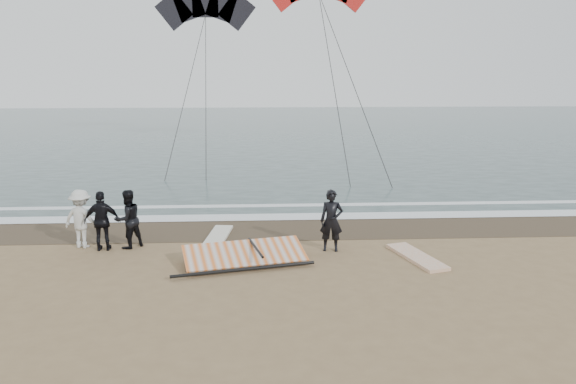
# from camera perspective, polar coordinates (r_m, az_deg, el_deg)

# --- Properties ---
(ground) EXTENTS (120.00, 120.00, 0.00)m
(ground) POSITION_cam_1_polar(r_m,az_deg,el_deg) (14.68, -0.72, -8.72)
(ground) COLOR #8C704C
(ground) RESTS_ON ground
(sea) EXTENTS (120.00, 54.00, 0.02)m
(sea) POSITION_cam_1_polar(r_m,az_deg,el_deg) (46.97, -2.30, 6.19)
(sea) COLOR #233838
(sea) RESTS_ON ground
(wet_sand) EXTENTS (120.00, 2.80, 0.01)m
(wet_sand) POSITION_cam_1_polar(r_m,az_deg,el_deg) (18.94, -1.25, -3.72)
(wet_sand) COLOR #4C3D2B
(wet_sand) RESTS_ON ground
(foam_near) EXTENTS (120.00, 0.90, 0.01)m
(foam_near) POSITION_cam_1_polar(r_m,az_deg,el_deg) (20.28, -1.37, -2.54)
(foam_near) COLOR white
(foam_near) RESTS_ON sea
(foam_far) EXTENTS (120.00, 0.45, 0.01)m
(foam_far) POSITION_cam_1_polar(r_m,az_deg,el_deg) (21.92, -1.49, -1.37)
(foam_far) COLOR white
(foam_far) RESTS_ON sea
(man_main) EXTENTS (0.73, 0.54, 1.84)m
(man_main) POSITION_cam_1_polar(r_m,az_deg,el_deg) (16.54, 4.44, -2.91)
(man_main) COLOR black
(man_main) RESTS_ON ground
(board_white) EXTENTS (1.29, 2.46, 0.09)m
(board_white) POSITION_cam_1_polar(r_m,az_deg,el_deg) (16.49, 12.94, -6.43)
(board_white) COLOR silver
(board_white) RESTS_ON ground
(board_cream) EXTENTS (0.86, 2.29, 0.09)m
(board_cream) POSITION_cam_1_polar(r_m,az_deg,el_deg) (18.08, -7.12, -4.48)
(board_cream) COLOR silver
(board_cream) RESTS_ON ground
(trio_cluster) EXTENTS (2.59, 1.12, 1.79)m
(trio_cluster) POSITION_cam_1_polar(r_m,az_deg,el_deg) (17.62, -18.40, -2.66)
(trio_cluster) COLOR black
(trio_cluster) RESTS_ON ground
(sail_rig) EXTENTS (3.80, 2.39, 0.49)m
(sail_rig) POSITION_cam_1_polar(r_m,az_deg,el_deg) (15.83, -4.62, -6.39)
(sail_rig) COLOR black
(sail_rig) RESTS_ON ground
(kite_dark) EXTENTS (7.67, 7.12, 16.52)m
(kite_dark) POSITION_cam_1_polar(r_m,az_deg,el_deg) (40.50, -8.39, 17.71)
(kite_dark) COLOR black
(kite_dark) RESTS_ON ground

